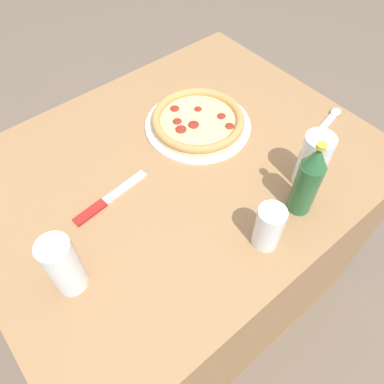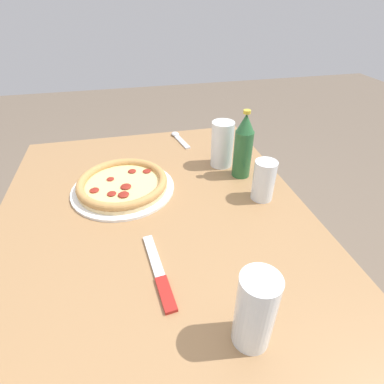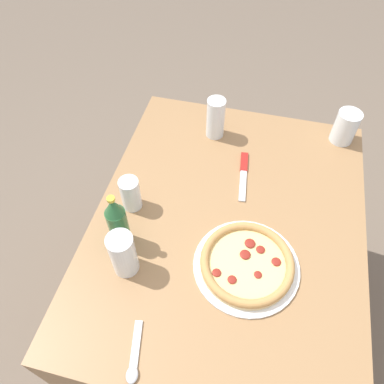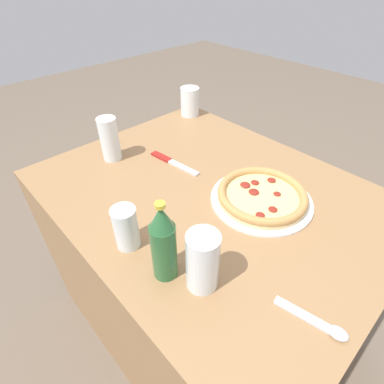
{
  "view_description": "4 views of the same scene",
  "coord_description": "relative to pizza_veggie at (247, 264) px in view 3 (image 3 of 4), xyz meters",
  "views": [
    {
      "loc": [
        0.39,
        0.54,
        1.52
      ],
      "look_at": [
        0.05,
        0.12,
        0.81
      ],
      "focal_mm": 35.0,
      "sensor_mm": 36.0,
      "label": 1
    },
    {
      "loc": [
        0.63,
        -0.04,
        1.28
      ],
      "look_at": [
        -0.01,
        0.11,
        0.81
      ],
      "focal_mm": 28.0,
      "sensor_mm": 36.0,
      "label": 2
    },
    {
      "loc": [
        -0.66,
        -0.04,
        1.75
      ],
      "look_at": [
        0.02,
        0.12,
        0.84
      ],
      "focal_mm": 35.0,
      "sensor_mm": 36.0,
      "label": 3
    },
    {
      "loc": [
        -0.51,
        0.55,
        1.36
      ],
      "look_at": [
        -0.02,
        0.1,
        0.82
      ],
      "focal_mm": 28.0,
      "sensor_mm": 36.0,
      "label": 4
    }
  ],
  "objects": [
    {
      "name": "ground_plane",
      "position": [
        0.14,
        0.08,
        -0.78
      ],
      "size": [
        8.0,
        8.0,
        0.0
      ],
      "primitive_type": "plane",
      "color": "#6B5B4C"
    },
    {
      "name": "table",
      "position": [
        0.14,
        0.08,
        -0.4
      ],
      "size": [
        1.08,
        0.84,
        0.76
      ],
      "color": "#997047",
      "rests_on": "ground_plane"
    },
    {
      "name": "pizza_veggie",
      "position": [
        0.0,
        0.0,
        0.0
      ],
      "size": [
        0.31,
        0.31,
        0.04
      ],
      "color": "white",
      "rests_on": "table"
    },
    {
      "name": "glass_orange_juice",
      "position": [
        -0.08,
        0.34,
        0.05
      ],
      "size": [
        0.07,
        0.07,
        0.15
      ],
      "color": "white",
      "rests_on": "table"
    },
    {
      "name": "glass_mango_juice",
      "position": [
        0.52,
        0.2,
        0.05
      ],
      "size": [
        0.07,
        0.07,
        0.16
      ],
      "color": "white",
      "rests_on": "table"
    },
    {
      "name": "glass_iced_tea",
      "position": [
        0.6,
        -0.26,
        0.04
      ],
      "size": [
        0.08,
        0.08,
        0.12
      ],
      "color": "white",
      "rests_on": "table"
    },
    {
      "name": "glass_red_wine",
      "position": [
        0.13,
        0.39,
        0.04
      ],
      "size": [
        0.06,
        0.06,
        0.12
      ],
      "color": "white",
      "rests_on": "table"
    },
    {
      "name": "beer_bottle",
      "position": [
        -0.0,
        0.38,
        0.08
      ],
      "size": [
        0.06,
        0.06,
        0.22
      ],
      "color": "#286033",
      "rests_on": "table"
    },
    {
      "name": "knife",
      "position": [
        0.35,
        0.06,
        -0.02
      ],
      "size": [
        0.22,
        0.05,
        0.01
      ],
      "color": "maroon",
      "rests_on": "table"
    },
    {
      "name": "spoon",
      "position": [
        -0.32,
        0.23,
        -0.01
      ],
      "size": [
        0.15,
        0.05,
        0.01
      ],
      "color": "silver",
      "rests_on": "table"
    }
  ]
}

